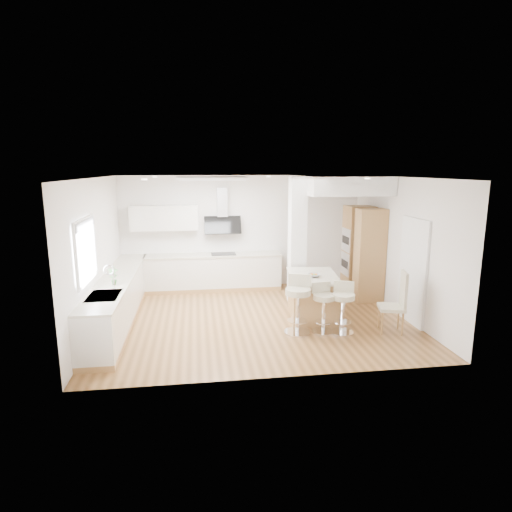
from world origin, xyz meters
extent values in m
plane|color=olive|center=(0.00, 0.00, 0.00)|extent=(6.00, 6.00, 0.00)
cube|color=white|center=(0.00, 0.00, 0.00)|extent=(6.00, 5.00, 0.02)
cube|color=white|center=(0.00, 2.50, 1.40)|extent=(6.00, 0.04, 2.80)
cube|color=white|center=(-3.00, 0.00, 1.40)|extent=(0.04, 5.00, 2.80)
cube|color=white|center=(3.00, 0.00, 1.40)|extent=(0.04, 5.00, 2.80)
cube|color=white|center=(-0.80, 0.60, 2.77)|extent=(1.40, 0.95, 0.05)
cube|color=silver|center=(-0.80, 0.60, 2.76)|extent=(1.25, 0.80, 0.03)
cylinder|color=beige|center=(-2.00, 1.50, 2.78)|extent=(0.10, 0.10, 0.02)
cylinder|color=beige|center=(-2.00, -0.50, 2.78)|extent=(0.10, 0.10, 0.02)
cylinder|color=beige|center=(0.50, 1.50, 2.78)|extent=(0.10, 0.10, 0.02)
cylinder|color=beige|center=(2.00, 1.00, 2.78)|extent=(0.10, 0.10, 0.02)
cylinder|color=beige|center=(2.00, -0.50, 2.78)|extent=(0.10, 0.10, 0.02)
cube|color=white|center=(-2.96, -0.90, 1.65)|extent=(0.03, 1.15, 0.95)
cube|color=white|center=(-2.95, -0.90, 2.15)|extent=(0.04, 1.28, 0.06)
cube|color=white|center=(-2.95, -0.90, 1.15)|extent=(0.04, 1.28, 0.06)
cube|color=white|center=(-2.95, -1.51, 1.65)|extent=(0.04, 0.06, 0.95)
cube|color=white|center=(-2.95, -0.29, 1.65)|extent=(0.04, 0.06, 0.95)
cube|color=#B0B3B8|center=(-2.94, -0.90, 2.08)|extent=(0.03, 1.18, 0.14)
cube|color=#4B443B|center=(2.99, -0.60, 1.00)|extent=(0.02, 0.90, 2.00)
cube|color=white|center=(2.97, -0.60, 1.00)|extent=(0.05, 1.00, 2.10)
cube|color=tan|center=(-2.70, 0.25, 0.05)|extent=(0.60, 4.50, 0.10)
cube|color=silver|center=(-2.70, 0.25, 0.48)|extent=(0.60, 4.50, 0.76)
cube|color=beige|center=(-2.70, 0.25, 0.88)|extent=(0.63, 4.50, 0.04)
cube|color=silver|center=(-2.70, -1.00, 0.89)|extent=(0.50, 0.75, 0.02)
cube|color=silver|center=(-2.70, -1.18, 0.84)|extent=(0.40, 0.34, 0.10)
cube|color=silver|center=(-2.70, -0.82, 0.84)|extent=(0.40, 0.34, 0.10)
cylinder|color=white|center=(-2.58, -0.70, 1.08)|extent=(0.02, 0.02, 0.36)
torus|color=white|center=(-2.65, -0.70, 1.26)|extent=(0.18, 0.02, 0.18)
imported|color=#488343|center=(-2.65, -0.35, 1.06)|extent=(0.17, 0.12, 0.33)
cube|color=tan|center=(-0.75, 2.20, 0.05)|extent=(3.30, 0.60, 0.10)
cube|color=silver|center=(-0.75, 2.20, 0.48)|extent=(3.30, 0.60, 0.76)
cube|color=beige|center=(-0.75, 2.20, 0.88)|extent=(3.33, 0.63, 0.04)
cube|color=black|center=(-0.50, 2.20, 0.91)|extent=(0.60, 0.40, 0.01)
cube|color=silver|center=(-1.90, 2.33, 1.80)|extent=(1.60, 0.34, 0.60)
cube|color=silver|center=(-0.50, 2.40, 2.15)|extent=(0.25, 0.18, 0.70)
cube|color=black|center=(-0.50, 2.32, 1.60)|extent=(0.90, 0.26, 0.44)
cube|color=white|center=(1.05, 0.95, 1.40)|extent=(0.35, 0.35, 2.80)
cube|color=white|center=(2.10, 1.40, 2.60)|extent=(1.78, 2.20, 0.40)
cube|color=tan|center=(2.68, 1.50, 1.05)|extent=(0.62, 0.62, 2.10)
cube|color=tan|center=(2.68, 0.80, 1.05)|extent=(0.62, 0.40, 2.10)
cube|color=silver|center=(2.37, 1.50, 1.30)|extent=(0.02, 0.55, 0.55)
cube|color=silver|center=(2.37, 1.50, 0.72)|extent=(0.02, 0.55, 0.55)
cube|color=black|center=(2.36, 1.50, 1.30)|extent=(0.01, 0.45, 0.18)
cube|color=black|center=(2.36, 1.50, 0.72)|extent=(0.01, 0.45, 0.18)
cube|color=tan|center=(1.15, -0.03, 0.42)|extent=(1.04, 1.46, 0.83)
cube|color=beige|center=(1.15, -0.03, 0.85)|extent=(1.13, 1.55, 0.04)
imported|color=gray|center=(1.13, -0.18, 0.90)|extent=(0.28, 0.28, 0.06)
sphere|color=orange|center=(1.17, -0.18, 0.91)|extent=(0.08, 0.08, 0.07)
sphere|color=orange|center=(1.09, -0.15, 0.91)|extent=(0.08, 0.08, 0.07)
sphere|color=olive|center=(1.12, -0.22, 0.91)|extent=(0.08, 0.08, 0.07)
cylinder|color=white|center=(0.64, -0.87, 0.02)|extent=(0.63, 0.63, 0.03)
cylinder|color=white|center=(0.64, -0.87, 0.38)|extent=(0.10, 0.10, 0.71)
cylinder|color=white|center=(0.64, -0.87, 0.24)|extent=(0.49, 0.49, 0.02)
cylinder|color=beige|center=(0.64, -0.87, 0.79)|extent=(0.61, 0.61, 0.11)
cube|color=beige|center=(0.71, -0.71, 0.96)|extent=(0.40, 0.22, 0.24)
cylinder|color=white|center=(1.12, -0.90, 0.01)|extent=(0.46, 0.46, 0.03)
cylinder|color=white|center=(1.12, -0.90, 0.33)|extent=(0.07, 0.07, 0.61)
cylinder|color=white|center=(1.12, -0.90, 0.21)|extent=(0.36, 0.36, 0.01)
cylinder|color=beige|center=(1.12, -0.90, 0.68)|extent=(0.44, 0.44, 0.09)
cube|color=beige|center=(1.10, -0.75, 0.82)|extent=(0.36, 0.09, 0.21)
cylinder|color=white|center=(1.46, -0.98, 0.01)|extent=(0.54, 0.54, 0.03)
cylinder|color=white|center=(1.46, -0.98, 0.34)|extent=(0.09, 0.09, 0.63)
cylinder|color=white|center=(1.46, -0.98, 0.21)|extent=(0.42, 0.42, 0.01)
cylinder|color=beige|center=(1.46, -0.98, 0.69)|extent=(0.52, 0.52, 0.10)
cube|color=beige|center=(1.51, -0.84, 0.84)|extent=(0.36, 0.17, 0.21)
cube|color=beige|center=(2.36, -1.05, 0.47)|extent=(0.54, 0.54, 0.06)
cube|color=beige|center=(2.55, -1.10, 0.80)|extent=(0.15, 0.42, 0.72)
cylinder|color=tan|center=(2.14, -1.18, 0.22)|extent=(0.04, 0.04, 0.44)
cylinder|color=tan|center=(2.23, -0.84, 0.22)|extent=(0.04, 0.04, 0.44)
cylinder|color=tan|center=(2.49, -1.27, 0.22)|extent=(0.04, 0.04, 0.44)
cylinder|color=tan|center=(2.57, -0.92, 0.22)|extent=(0.04, 0.04, 0.44)
camera|label=1|loc=(-1.14, -8.11, 2.98)|focal=30.00mm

